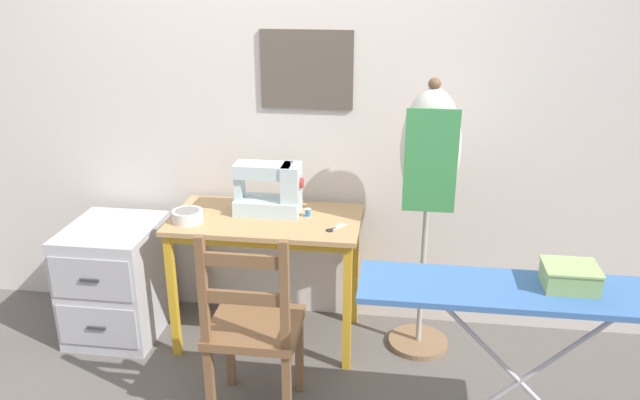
# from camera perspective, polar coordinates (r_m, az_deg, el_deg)

# --- Properties ---
(ground_plane) EXTENTS (14.00, 14.00, 0.00)m
(ground_plane) POSITION_cam_1_polar(r_m,az_deg,el_deg) (3.35, -5.60, -14.74)
(ground_plane) COLOR #5B5651
(wall_back) EXTENTS (10.00, 0.07, 2.55)m
(wall_back) POSITION_cam_1_polar(r_m,az_deg,el_deg) (3.38, -4.06, 9.31)
(wall_back) COLOR silver
(wall_back) RESTS_ON ground_plane
(sewing_table) EXTENTS (0.98, 0.53, 0.72)m
(sewing_table) POSITION_cam_1_polar(r_m,az_deg,el_deg) (3.26, -4.98, -3.32)
(sewing_table) COLOR tan
(sewing_table) RESTS_ON ground_plane
(sewing_machine) EXTENTS (0.35, 0.18, 0.29)m
(sewing_machine) POSITION_cam_1_polar(r_m,az_deg,el_deg) (3.24, -4.45, 0.89)
(sewing_machine) COLOR silver
(sewing_machine) RESTS_ON sewing_table
(fabric_bowl) EXTENTS (0.16, 0.16, 0.06)m
(fabric_bowl) POSITION_cam_1_polar(r_m,az_deg,el_deg) (3.23, -12.01, -1.41)
(fabric_bowl) COLOR silver
(fabric_bowl) RESTS_ON sewing_table
(scissors) EXTENTS (0.10, 0.12, 0.01)m
(scissors) POSITION_cam_1_polar(r_m,az_deg,el_deg) (3.08, 1.23, -2.64)
(scissors) COLOR silver
(scissors) RESTS_ON sewing_table
(thread_spool_near_machine) EXTENTS (0.03, 0.03, 0.04)m
(thread_spool_near_machine) POSITION_cam_1_polar(r_m,az_deg,el_deg) (3.22, -1.12, -1.16)
(thread_spool_near_machine) COLOR #2875C1
(thread_spool_near_machine) RESTS_ON sewing_table
(wooden_chair) EXTENTS (0.40, 0.38, 0.94)m
(wooden_chair) POSITION_cam_1_polar(r_m,az_deg,el_deg) (2.80, -6.13, -11.68)
(wooden_chair) COLOR brown
(wooden_chair) RESTS_ON ground_plane
(filing_cabinet) EXTENTS (0.47, 0.55, 0.63)m
(filing_cabinet) POSITION_cam_1_polar(r_m,az_deg,el_deg) (3.64, -18.10, -6.92)
(filing_cabinet) COLOR #B7B7BC
(filing_cabinet) RESTS_ON ground_plane
(dress_form) EXTENTS (0.32, 0.32, 1.45)m
(dress_form) POSITION_cam_1_polar(r_m,az_deg,el_deg) (3.09, 9.96, 3.01)
(dress_form) COLOR #846647
(dress_form) RESTS_ON ground_plane
(ironing_board) EXTENTS (1.29, 0.32, 0.81)m
(ironing_board) POSITION_cam_1_polar(r_m,az_deg,el_deg) (2.50, 18.69, -8.62)
(ironing_board) COLOR #3D6BAD
(ironing_board) RESTS_ON ground_plane
(storage_box) EXTENTS (0.20, 0.17, 0.09)m
(storage_box) POSITION_cam_1_polar(r_m,az_deg,el_deg) (2.52, 21.88, -6.50)
(storage_box) COLOR #8EB266
(storage_box) RESTS_ON ironing_board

